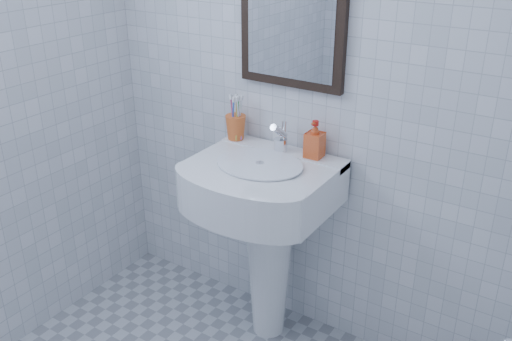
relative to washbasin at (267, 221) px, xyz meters
The scene contains 6 objects.
wall_back 0.65m from the washbasin, 63.99° to the left, with size 2.20×0.02×2.50m, color silver.
washbasin is the anchor object (origin of this frame).
faucet 0.38m from the washbasin, 90.00° to the left, with size 0.06×0.13×0.15m.
toothbrush_cup 0.47m from the washbasin, 153.01° to the left, with size 0.10×0.10×0.12m, color #D95C24, non-canonical shape.
soap_dispenser 0.45m from the washbasin, 41.59° to the left, with size 0.08×0.08×0.17m, color red.
wall_mirror 0.93m from the washbasin, 90.00° to the left, with size 0.50×0.04×0.62m.
Camera 1 is at (1.10, -0.96, 1.96)m, focal length 40.00 mm.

